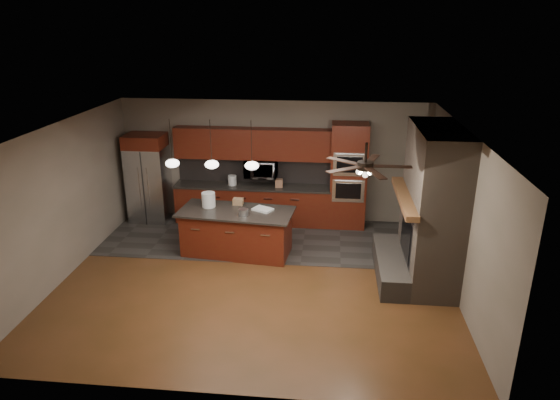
# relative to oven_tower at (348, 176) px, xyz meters

# --- Properties ---
(ground) EXTENTS (7.00, 7.00, 0.00)m
(ground) POSITION_rel_oven_tower_xyz_m (-1.70, -2.69, -1.19)
(ground) COLOR brown
(ground) RESTS_ON ground
(ceiling) EXTENTS (7.00, 6.00, 0.02)m
(ceiling) POSITION_rel_oven_tower_xyz_m (-1.70, -2.69, 1.61)
(ceiling) COLOR white
(ceiling) RESTS_ON back_wall
(back_wall) EXTENTS (7.00, 0.02, 2.80)m
(back_wall) POSITION_rel_oven_tower_xyz_m (-1.70, 0.31, 0.21)
(back_wall) COLOR gray
(back_wall) RESTS_ON ground
(right_wall) EXTENTS (0.02, 6.00, 2.80)m
(right_wall) POSITION_rel_oven_tower_xyz_m (1.80, -2.69, 0.21)
(right_wall) COLOR gray
(right_wall) RESTS_ON ground
(left_wall) EXTENTS (0.02, 6.00, 2.80)m
(left_wall) POSITION_rel_oven_tower_xyz_m (-5.20, -2.69, 0.21)
(left_wall) COLOR gray
(left_wall) RESTS_ON ground
(slate_tile_patch) EXTENTS (7.00, 2.40, 0.01)m
(slate_tile_patch) POSITION_rel_oven_tower_xyz_m (-1.70, -0.89, -1.19)
(slate_tile_patch) COLOR #33312E
(slate_tile_patch) RESTS_ON ground
(fireplace_column) EXTENTS (1.30, 2.10, 2.80)m
(fireplace_column) POSITION_rel_oven_tower_xyz_m (1.34, -2.29, 0.11)
(fireplace_column) COLOR brown
(fireplace_column) RESTS_ON ground
(back_cabinetry) EXTENTS (3.59, 0.64, 2.20)m
(back_cabinetry) POSITION_rel_oven_tower_xyz_m (-2.18, 0.05, -0.30)
(back_cabinetry) COLOR #561F0F
(back_cabinetry) RESTS_ON ground
(oven_tower) EXTENTS (0.80, 0.63, 2.38)m
(oven_tower) POSITION_rel_oven_tower_xyz_m (0.00, 0.00, 0.00)
(oven_tower) COLOR #561F0F
(oven_tower) RESTS_ON ground
(microwave) EXTENTS (0.73, 0.41, 0.50)m
(microwave) POSITION_rel_oven_tower_xyz_m (-1.98, 0.06, 0.11)
(microwave) COLOR silver
(microwave) RESTS_ON back_cabinetry
(refrigerator) EXTENTS (0.88, 0.75, 2.05)m
(refrigerator) POSITION_rel_oven_tower_xyz_m (-4.59, -0.07, -0.17)
(refrigerator) COLOR silver
(refrigerator) RESTS_ON ground
(kitchen_island) EXTENTS (2.35, 1.25, 0.92)m
(kitchen_island) POSITION_rel_oven_tower_xyz_m (-2.24, -1.65, -0.73)
(kitchen_island) COLOR #561F0F
(kitchen_island) RESTS_ON ground
(white_bucket) EXTENTS (0.32, 0.32, 0.30)m
(white_bucket) POSITION_rel_oven_tower_xyz_m (-2.83, -1.48, -0.12)
(white_bucket) COLOR silver
(white_bucket) RESTS_ON kitchen_island
(paint_can) EXTENTS (0.24, 0.24, 0.13)m
(paint_can) POSITION_rel_oven_tower_xyz_m (-2.05, -1.87, -0.21)
(paint_can) COLOR #B6B7BC
(paint_can) RESTS_ON kitchen_island
(paint_tray) EXTENTS (0.46, 0.41, 0.04)m
(paint_tray) POSITION_rel_oven_tower_xyz_m (-1.72, -1.57, -0.25)
(paint_tray) COLOR white
(paint_tray) RESTS_ON kitchen_island
(cardboard_box) EXTENTS (0.21, 0.16, 0.13)m
(cardboard_box) POSITION_rel_oven_tower_xyz_m (-2.26, -1.30, -0.21)
(cardboard_box) COLOR #936F4B
(cardboard_box) RESTS_ON kitchen_island
(counter_bucket) EXTENTS (0.20, 0.20, 0.22)m
(counter_bucket) POSITION_rel_oven_tower_xyz_m (-2.64, 0.01, -0.18)
(counter_bucket) COLOR silver
(counter_bucket) RESTS_ON back_cabinetry
(counter_box) EXTENTS (0.18, 0.14, 0.19)m
(counter_box) POSITION_rel_oven_tower_xyz_m (-1.55, -0.04, -0.20)
(counter_box) COLOR #96674D
(counter_box) RESTS_ON back_cabinetry
(pendant_left) EXTENTS (0.26, 0.26, 0.92)m
(pendant_left) POSITION_rel_oven_tower_xyz_m (-3.35, -1.99, 0.77)
(pendant_left) COLOR black
(pendant_left) RESTS_ON ceiling
(pendant_center) EXTENTS (0.26, 0.26, 0.92)m
(pendant_center) POSITION_rel_oven_tower_xyz_m (-2.60, -1.99, 0.77)
(pendant_center) COLOR black
(pendant_center) RESTS_ON ceiling
(pendant_right) EXTENTS (0.26, 0.26, 0.92)m
(pendant_right) POSITION_rel_oven_tower_xyz_m (-1.85, -1.99, 0.77)
(pendant_right) COLOR black
(pendant_right) RESTS_ON ceiling
(ceiling_fan) EXTENTS (1.27, 1.33, 0.41)m
(ceiling_fan) POSITION_rel_oven_tower_xyz_m (0.10, -3.49, 1.27)
(ceiling_fan) COLOR black
(ceiling_fan) RESTS_ON ceiling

